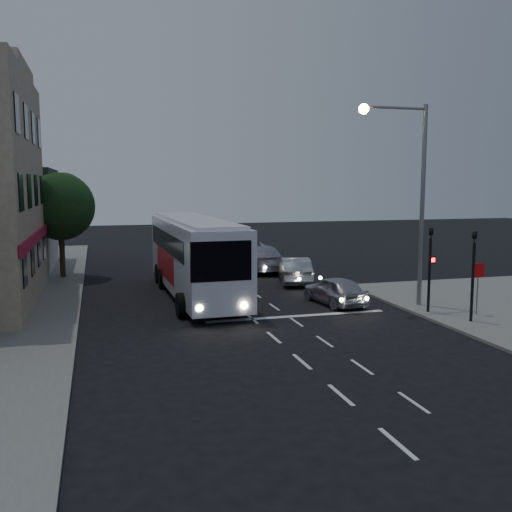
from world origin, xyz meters
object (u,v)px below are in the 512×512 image
object	(u,v)px
streetlight	(410,182)
street_tree	(60,203)
car_extra	(227,244)
traffic_signal_main	(430,259)
car_sedan_c	(244,249)
traffic_signal_side	(473,265)
car_sedan_a	(295,270)
car_sedan_b	(261,258)
tour_bus	(194,254)
regulatory_sign	(478,280)
car_suv	(335,290)

from	to	relation	value
streetlight	street_tree	bearing A→B (deg)	140.49
car_extra	traffic_signal_main	distance (m)	25.32
car_sedan_c	traffic_signal_side	bearing A→B (deg)	90.05
car_sedan_a	car_sedan_b	size ratio (longest dim) A/B	0.79
tour_bus	streetlight	distance (m)	10.94
regulatory_sign	streetlight	bearing A→B (deg)	128.75
car_sedan_b	traffic_signal_main	world-z (taller)	traffic_signal_main
regulatory_sign	streetlight	distance (m)	5.18
car_extra	traffic_signal_side	distance (m)	27.37
car_sedan_b	street_tree	world-z (taller)	street_tree
car_extra	traffic_signal_main	size ratio (longest dim) A/B	0.99
car_sedan_b	street_tree	bearing A→B (deg)	2.66
car_extra	regulatory_sign	xyz separation A→B (m)	(4.96, -26.06, 0.93)
traffic_signal_side	streetlight	distance (m)	4.84
streetlight	street_tree	world-z (taller)	streetlight
traffic_signal_main	car_sedan_a	bearing A→B (deg)	108.00
car_sedan_a	street_tree	xyz separation A→B (m)	(-12.87, 5.20, 3.75)
traffic_signal_main	streetlight	size ratio (longest dim) A/B	0.46
car_suv	car_extra	bearing A→B (deg)	-96.97
regulatory_sign	street_tree	size ratio (longest dim) A/B	0.35
car_sedan_b	traffic_signal_side	bearing A→B (deg)	108.16
car_extra	regulatory_sign	bearing A→B (deg)	96.65
tour_bus	regulatory_sign	distance (m)	13.32
street_tree	regulatory_sign	bearing A→B (deg)	-41.08
car_sedan_c	streetlight	bearing A→B (deg)	88.97
traffic_signal_main	car_suv	bearing A→B (deg)	135.42
car_suv	traffic_signal_side	size ratio (longest dim) A/B	0.97
tour_bus	car_extra	world-z (taller)	tour_bus
car_suv	car_sedan_a	distance (m)	6.03
car_sedan_b	streetlight	size ratio (longest dim) A/B	0.63
car_sedan_b	traffic_signal_main	size ratio (longest dim) A/B	1.39
traffic_signal_main	tour_bus	bearing A→B (deg)	143.27
car_extra	traffic_signal_side	bearing A→B (deg)	94.21
car_sedan_a	traffic_signal_side	xyz separation A→B (m)	(3.64, -11.03, 1.68)
car_sedan_b	car_sedan_a	bearing A→B (deg)	99.72
traffic_signal_side	streetlight	world-z (taller)	streetlight
car_sedan_a	tour_bus	bearing A→B (deg)	33.73
car_sedan_a	car_sedan_b	xyz separation A→B (m)	(-0.54, 5.01, 0.08)
traffic_signal_side	streetlight	xyz separation A→B (m)	(-0.96, 3.40, 3.31)
car_sedan_b	traffic_signal_side	size ratio (longest dim) A/B	1.39
car_suv	traffic_signal_main	distance (m)	4.64
car_extra	traffic_signal_side	xyz separation A→B (m)	(3.96, -27.03, 1.75)
streetlight	car_sedan_b	bearing A→B (deg)	104.32
traffic_signal_side	car_extra	bearing A→B (deg)	98.33
traffic_signal_side	streetlight	size ratio (longest dim) A/B	0.46
car_sedan_b	car_extra	bearing A→B (deg)	-87.63
car_sedan_b	street_tree	distance (m)	12.86
car_extra	regulatory_sign	size ratio (longest dim) A/B	1.85
car_sedan_a	traffic_signal_main	bearing A→B (deg)	121.51
car_sedan_b	streetlight	xyz separation A→B (m)	(3.23, -12.63, 4.91)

